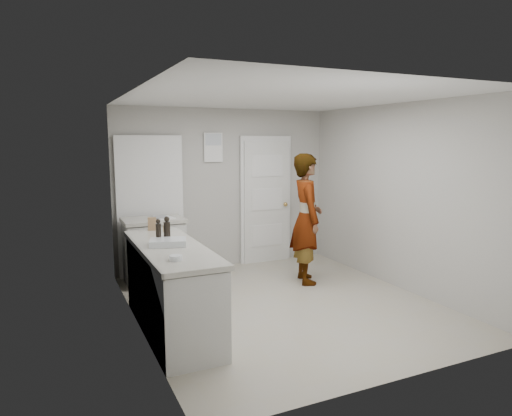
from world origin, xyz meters
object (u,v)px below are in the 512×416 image
spice_jar (165,229)px  egg_bowl (176,258)px  cake_mix_box (152,224)px  oil_cruet_a (167,230)px  baking_dish (168,243)px  oil_cruet_b (158,232)px  person (306,219)px

spice_jar → egg_bowl: (-0.22, -1.33, -0.02)m
cake_mix_box → egg_bowl: cake_mix_box is taller
oil_cruet_a → baking_dish: 0.19m
spice_jar → oil_cruet_b: oil_cruet_b is taller
baking_dish → cake_mix_box: bearing=88.6°
baking_dish → egg_bowl: baking_dish is taller
person → spice_jar: size_ratio=23.20×
spice_jar → oil_cruet_a: (-0.11, -0.55, 0.09)m
person → spice_jar: 2.06m
spice_jar → cake_mix_box: bearing=126.0°
baking_dish → egg_bowl: (-0.08, -0.62, -0.01)m
cake_mix_box → egg_bowl: (-0.10, -1.50, -0.06)m
oil_cruet_a → spice_jar: bearing=78.8°
oil_cruet_b → baking_dish: 0.19m
cake_mix_box → baking_dish: size_ratio=0.37×
oil_cruet_a → egg_bowl: bearing=-98.3°
person → oil_cruet_b: (-2.25, -0.71, 0.13)m
spice_jar → oil_cruet_a: bearing=-101.2°
person → oil_cruet_a: bearing=123.9°
baking_dish → egg_bowl: bearing=-97.6°
oil_cruet_b → egg_bowl: (-0.02, -0.78, -0.10)m
egg_bowl → cake_mix_box: bearing=86.0°
spice_jar → baking_dish: 0.73m
oil_cruet_a → oil_cruet_b: (-0.09, -0.00, -0.01)m
person → spice_jar: person is taller
spice_jar → oil_cruet_b: size_ratio=0.31×
baking_dish → egg_bowl: 0.63m
oil_cruet_a → baking_dish: bearing=-101.0°
person → baking_dish: (-2.19, -0.87, 0.04)m
person → oil_cruet_a: person is taller
oil_cruet_a → oil_cruet_b: bearing=-178.7°
person → baking_dish: bearing=127.4°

